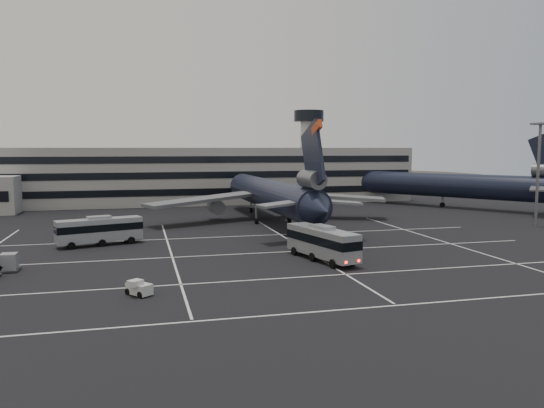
% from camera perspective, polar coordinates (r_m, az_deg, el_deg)
% --- Properties ---
extents(ground, '(260.00, 260.00, 0.00)m').
position_cam_1_polar(ground, '(65.82, -5.21, -6.17)').
color(ground, black).
rests_on(ground, ground).
extents(lane_markings, '(90.00, 55.62, 0.01)m').
position_cam_1_polar(lane_markings, '(66.67, -4.50, -6.00)').
color(lane_markings, silver).
rests_on(lane_markings, ground).
extents(terminal, '(125.00, 26.00, 24.00)m').
position_cam_1_polar(terminal, '(135.09, -11.19, 2.95)').
color(terminal, gray).
rests_on(terminal, ground).
extents(hills, '(352.00, 180.00, 44.00)m').
position_cam_1_polar(hills, '(236.67, -7.29, -0.33)').
color(hills, '#38332B').
rests_on(hills, ground).
extents(lightpole_right, '(2.40, 2.40, 18.28)m').
position_cam_1_polar(lightpole_right, '(103.87, 26.76, 4.24)').
color(lightpole_right, slate).
rests_on(lightpole_right, ground).
extents(trijet_main, '(47.44, 57.58, 18.08)m').
position_cam_1_polar(trijet_main, '(99.27, -0.12, 1.03)').
color(trijet_main, black).
rests_on(trijet_main, ground).
extents(trijet_far, '(38.85, 50.04, 18.08)m').
position_cam_1_polar(trijet_far, '(131.34, 18.30, 2.02)').
color(trijet_far, black).
rests_on(trijet_far, ground).
extents(bus_near, '(5.90, 12.73, 4.38)m').
position_cam_1_polar(bus_near, '(66.02, 5.40, -4.01)').
color(bus_near, gray).
rests_on(bus_near, ground).
extents(bus_far, '(12.21, 6.22, 4.22)m').
position_cam_1_polar(bus_far, '(79.92, -18.07, -2.60)').
color(bus_far, gray).
rests_on(bus_far, ground).
extents(tug_b, '(2.70, 2.84, 1.58)m').
position_cam_1_polar(tug_b, '(52.22, -14.03, -8.76)').
color(tug_b, beige).
rests_on(tug_b, ground).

